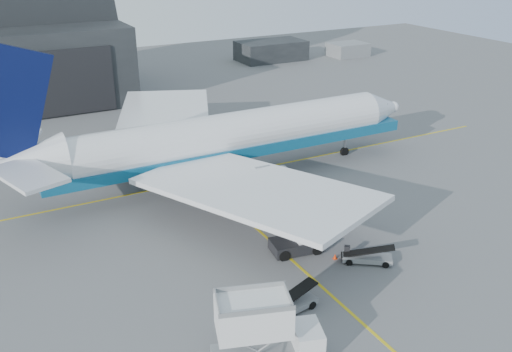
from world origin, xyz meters
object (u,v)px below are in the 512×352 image
airliner (219,139)px  pushback_tug (297,243)px  belt_loader_a (288,306)px  catering_truck (263,332)px  belt_loader_b (367,257)px

airliner → pushback_tug: bearing=-91.4°
airliner → belt_loader_a: airliner is taller
pushback_tug → airliner: bearing=97.6°
airliner → catering_truck: size_ratio=6.70×
belt_loader_a → airliner: bearing=68.1°
airliner → belt_loader_b: 21.57m
catering_truck → pushback_tug: (9.16, 10.66, -1.65)m
pushback_tug → belt_loader_a: size_ratio=0.94×
airliner → catering_truck: airliner is taller
belt_loader_b → catering_truck: bearing=-118.5°
catering_truck → belt_loader_b: bearing=43.6°
catering_truck → belt_loader_a: bearing=60.2°
airliner → belt_loader_b: size_ratio=12.09×
airliner → belt_loader_b: (3.61, -20.83, -4.30)m
airliner → pushback_tug: airliner is taller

